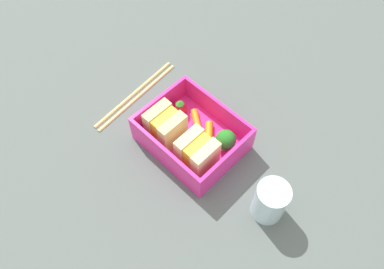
{
  "coord_description": "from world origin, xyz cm",
  "views": [
    {
      "loc": [
        -24.39,
        24.85,
        57.92
      ],
      "look_at": [
        0.0,
        0.0,
        2.7
      ],
      "focal_mm": 35.0,
      "sensor_mm": 36.0,
      "label": 1
    }
  ],
  "objects_px": {
    "broccoli_floret": "(226,140)",
    "carrot_stick_far_left": "(197,123)",
    "strawberry_far_left": "(180,108)",
    "chopstick_pair": "(135,95)",
    "sandwich_left": "(197,153)",
    "drinking_glass": "(270,201)",
    "carrot_stick_left": "(209,133)",
    "sandwich_center_left": "(165,126)"
  },
  "relations": [
    {
      "from": "broccoli_floret",
      "to": "drinking_glass",
      "type": "relative_size",
      "value": 0.59
    },
    {
      "from": "broccoli_floret",
      "to": "carrot_stick_far_left",
      "type": "height_order",
      "value": "broccoli_floret"
    },
    {
      "from": "carrot_stick_far_left",
      "to": "sandwich_center_left",
      "type": "bearing_deg",
      "value": 67.81
    },
    {
      "from": "strawberry_far_left",
      "to": "chopstick_pair",
      "type": "distance_m",
      "value": 0.1
    },
    {
      "from": "carrot_stick_left",
      "to": "carrot_stick_far_left",
      "type": "height_order",
      "value": "carrot_stick_left"
    },
    {
      "from": "chopstick_pair",
      "to": "drinking_glass",
      "type": "relative_size",
      "value": 2.78
    },
    {
      "from": "strawberry_far_left",
      "to": "chopstick_pair",
      "type": "relative_size",
      "value": 0.15
    },
    {
      "from": "carrot_stick_far_left",
      "to": "broccoli_floret",
      "type": "bearing_deg",
      "value": 179.31
    },
    {
      "from": "drinking_glass",
      "to": "sandwich_center_left",
      "type": "bearing_deg",
      "value": 5.19
    },
    {
      "from": "sandwich_left",
      "to": "drinking_glass",
      "type": "height_order",
      "value": "drinking_glass"
    },
    {
      "from": "sandwich_center_left",
      "to": "broccoli_floret",
      "type": "bearing_deg",
      "value": -149.29
    },
    {
      "from": "strawberry_far_left",
      "to": "broccoli_floret",
      "type": "bearing_deg",
      "value": -179.38
    },
    {
      "from": "sandwich_left",
      "to": "chopstick_pair",
      "type": "distance_m",
      "value": 0.2
    },
    {
      "from": "sandwich_left",
      "to": "drinking_glass",
      "type": "bearing_deg",
      "value": -171.99
    },
    {
      "from": "sandwich_center_left",
      "to": "strawberry_far_left",
      "type": "bearing_deg",
      "value": -70.05
    },
    {
      "from": "sandwich_left",
      "to": "broccoli_floret",
      "type": "relative_size",
      "value": 1.4
    },
    {
      "from": "carrot_stick_far_left",
      "to": "strawberry_far_left",
      "type": "height_order",
      "value": "strawberry_far_left"
    },
    {
      "from": "broccoli_floret",
      "to": "carrot_stick_left",
      "type": "distance_m",
      "value": 0.04
    },
    {
      "from": "sandwich_left",
      "to": "broccoli_floret",
      "type": "bearing_deg",
      "value": -105.91
    },
    {
      "from": "carrot_stick_far_left",
      "to": "drinking_glass",
      "type": "distance_m",
      "value": 0.2
    },
    {
      "from": "strawberry_far_left",
      "to": "carrot_stick_left",
      "type": "bearing_deg",
      "value": 179.92
    },
    {
      "from": "broccoli_floret",
      "to": "carrot_stick_far_left",
      "type": "xyz_separation_m",
      "value": [
        0.07,
        -0.0,
        -0.02
      ]
    },
    {
      "from": "sandwich_left",
      "to": "drinking_glass",
      "type": "distance_m",
      "value": 0.14
    },
    {
      "from": "sandwich_left",
      "to": "strawberry_far_left",
      "type": "xyz_separation_m",
      "value": [
        0.09,
        -0.05,
        -0.02
      ]
    },
    {
      "from": "sandwich_center_left",
      "to": "carrot_stick_far_left",
      "type": "relative_size",
      "value": 1.13
    },
    {
      "from": "broccoli_floret",
      "to": "drinking_glass",
      "type": "distance_m",
      "value": 0.13
    },
    {
      "from": "broccoli_floret",
      "to": "carrot_stick_far_left",
      "type": "distance_m",
      "value": 0.07
    },
    {
      "from": "carrot_stick_far_left",
      "to": "drinking_glass",
      "type": "xyz_separation_m",
      "value": [
        -0.19,
        0.04,
        0.02
      ]
    },
    {
      "from": "sandwich_left",
      "to": "sandwich_center_left",
      "type": "xyz_separation_m",
      "value": [
        0.08,
        0.0,
        0.0
      ]
    },
    {
      "from": "carrot_stick_far_left",
      "to": "chopstick_pair",
      "type": "distance_m",
      "value": 0.14
    },
    {
      "from": "chopstick_pair",
      "to": "drinking_glass",
      "type": "xyz_separation_m",
      "value": [
        -0.33,
        0.01,
        0.03
      ]
    },
    {
      "from": "sandwich_left",
      "to": "drinking_glass",
      "type": "xyz_separation_m",
      "value": [
        -0.14,
        -0.02,
        -0.01
      ]
    },
    {
      "from": "sandwich_left",
      "to": "chopstick_pair",
      "type": "bearing_deg",
      "value": -7.53
    },
    {
      "from": "sandwich_left",
      "to": "chopstick_pair",
      "type": "relative_size",
      "value": 0.29
    },
    {
      "from": "strawberry_far_left",
      "to": "chopstick_pair",
      "type": "xyz_separation_m",
      "value": [
        0.1,
        0.03,
        -0.02
      ]
    },
    {
      "from": "carrot_stick_left",
      "to": "strawberry_far_left",
      "type": "height_order",
      "value": "strawberry_far_left"
    },
    {
      "from": "sandwich_center_left",
      "to": "carrot_stick_far_left",
      "type": "distance_m",
      "value": 0.06
    },
    {
      "from": "carrot_stick_far_left",
      "to": "carrot_stick_left",
      "type": "bearing_deg",
      "value": 176.18
    },
    {
      "from": "sandwich_center_left",
      "to": "drinking_glass",
      "type": "relative_size",
      "value": 0.82
    },
    {
      "from": "sandwich_center_left",
      "to": "carrot_stick_far_left",
      "type": "height_order",
      "value": "sandwich_center_left"
    },
    {
      "from": "broccoli_floret",
      "to": "chopstick_pair",
      "type": "relative_size",
      "value": 0.21
    },
    {
      "from": "broccoli_floret",
      "to": "strawberry_far_left",
      "type": "xyz_separation_m",
      "value": [
        0.11,
        0.0,
        -0.01
      ]
    }
  ]
}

